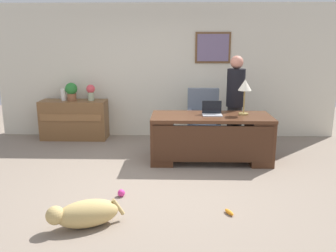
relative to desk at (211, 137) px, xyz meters
The scene contains 14 objects.
ground_plane 1.28m from the desk, 131.06° to the right, with size 12.00×12.00×0.00m, color gray.
back_wall 2.08m from the desk, 114.95° to the left, with size 7.00×0.16×2.70m.
desk is the anchor object (origin of this frame).
credenza 2.98m from the desk, 153.32° to the left, with size 1.32×0.50×0.79m.
armchair 1.00m from the desk, 93.32° to the left, with size 0.60×0.59×1.07m.
person_standing 0.92m from the desk, 52.99° to the left, with size 0.32×0.32×1.72m.
dog_lying 2.70m from the desk, 125.36° to the right, with size 0.80×0.53×0.30m.
laptop 0.41m from the desk, 80.14° to the left, with size 0.32×0.22×0.22m.
desk_lamp 0.98m from the desk, 12.50° to the left, with size 0.22×0.22×0.58m.
vase_with_flowers 2.72m from the desk, 149.76° to the left, with size 0.17×0.17×0.32m.
vase_empty 3.19m from the desk, 154.84° to the left, with size 0.11×0.11×0.24m, color silver.
potted_plant 3.06m from the desk, 153.51° to the left, with size 0.24×0.24×0.36m.
dog_toy_ball 1.95m from the desk, 132.09° to the right, with size 0.10×0.10×0.10m, color #D8338C.
dog_toy_bone 1.91m from the desk, 88.35° to the right, with size 0.16×0.05×0.05m, color orange.
Camera 1 is at (0.24, -4.71, 1.97)m, focal length 37.59 mm.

